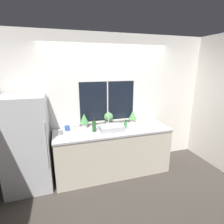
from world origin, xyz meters
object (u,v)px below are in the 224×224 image
Objects in this scene: soap_bottle at (126,125)px; mug_grey at (60,132)px; potted_plant_left at (84,120)px; mug_blue at (67,128)px; potted_plant_right at (133,116)px; bottle_tall at (94,126)px; sink at (111,128)px; refrigerator at (27,144)px; mug_white at (139,121)px; potted_plant_center at (109,118)px.

soap_bottle is 1.92× the size of mug_grey.
mug_grey is at bearing 178.42° from soap_bottle.
potted_plant_left is 0.53m from mug_grey.
potted_plant_right is at bearing 2.25° from mug_blue.
potted_plant_left is 0.30m from bottle_tall.
sink is 1.69× the size of potted_plant_right.
sink reaches higher than mug_grey.
mug_grey is (-0.61, 0.03, -0.07)m from bottle_tall.
mug_white is (2.19, 0.23, 0.14)m from refrigerator.
mug_blue is at bearing -176.31° from potted_plant_center.
sink is at bearing -3.11° from mug_grey.
potted_plant_left is 1.67× the size of soap_bottle.
potted_plant_right is (0.53, 0.00, -0.01)m from potted_plant_center.
mug_grey is at bearing -127.35° from mug_blue.
bottle_tall is at bearing 176.73° from sink.
soap_bottle is at bearing -134.75° from potted_plant_right.
bottle_tall is (-0.35, -0.26, -0.05)m from potted_plant_center.
potted_plant_right reaches higher than mug_grey.
mug_white is (1.02, 0.22, -0.06)m from bottle_tall.
refrigerator is 1.08m from potted_plant_left.
potted_plant_center is at bearing 13.41° from mug_grey.
mug_blue is at bearing 164.22° from sink.
sink is 0.33m from bottle_tall.
mug_blue is (-1.36, -0.05, -0.10)m from potted_plant_right.
potted_plant_left is at bearing 180.00° from potted_plant_center.
potted_plant_left is 3.19× the size of mug_grey.
mug_grey is at bearing 176.89° from sink.
sink reaches higher than potted_plant_center.
potted_plant_center is at bearing 180.00° from potted_plant_right.
refrigerator is 0.73m from mug_blue.
sink is (1.49, -0.02, 0.14)m from refrigerator.
sink is 2.61× the size of soap_bottle.
sink is 1.66× the size of potted_plant_center.
potted_plant_center is at bearing 36.56° from bottle_tall.
potted_plant_left is 1.08× the size of bottle_tall.
sink is 0.63m from potted_plant_right.
refrigerator is at bearing -179.95° from soap_bottle.
refrigerator reaches higher than mug_white.
mug_grey is (-0.93, 0.05, -0.00)m from sink.
mug_white is at bearing 6.64° from mug_grey.
sink is 0.74m from mug_white.
bottle_tall is (-0.62, 0.00, 0.04)m from soap_bottle.
bottle_tall is at bearing -163.54° from potted_plant_right.
potted_plant_left is 0.81m from soap_bottle.
mug_white is at bearing 29.08° from soap_bottle.
mug_grey is at bearing -153.88° from potted_plant_left.
potted_plant_center is 0.39m from soap_bottle.
potted_plant_right is at bearing 0.00° from potted_plant_center.
refrigerator reaches higher than potted_plant_left.
refrigerator reaches higher than soap_bottle.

